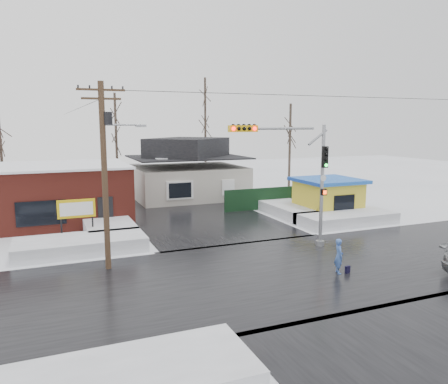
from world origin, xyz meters
name	(u,v)px	position (x,y,z in m)	size (l,w,h in m)	color
ground	(287,270)	(0.00, 0.00, 0.00)	(120.00, 120.00, 0.00)	white
road_ns	(287,270)	(0.00, 0.00, 0.01)	(10.00, 120.00, 0.02)	black
road_ew	(287,270)	(0.00, 0.00, 0.01)	(120.00, 10.00, 0.02)	black
snowbank_nw	(81,245)	(-9.00, 7.00, 0.40)	(7.00, 3.00, 0.80)	white
snowbank_ne	(347,218)	(9.00, 7.00, 0.40)	(7.00, 3.00, 0.80)	white
snowbank_sw	(124,383)	(-9.00, -7.00, 0.35)	(7.00, 3.00, 0.70)	white
snowbank_nside_w	(106,223)	(-7.00, 12.00, 0.40)	(3.00, 8.00, 0.80)	white
snowbank_nside_e	(286,208)	(7.00, 12.00, 0.40)	(3.00, 8.00, 0.80)	white
traffic_signal	(299,170)	(2.43, 2.97, 4.54)	(6.05, 0.68, 7.00)	gray
utility_pole	(106,165)	(-7.93, 3.50, 5.11)	(3.15, 0.44, 9.00)	#382619
brick_building	(41,194)	(-11.00, 15.99, 2.08)	(12.20, 8.20, 4.12)	maroon
marquee_sign	(76,210)	(-9.00, 9.49, 1.92)	(2.20, 0.21, 2.55)	black
house	(188,171)	(2.00, 22.00, 2.62)	(10.40, 8.40, 5.76)	beige
kiosk	(328,197)	(9.50, 9.99, 1.46)	(4.60, 4.60, 2.88)	gold
fence	(269,198)	(6.50, 14.00, 0.90)	(8.00, 0.12, 1.80)	black
tree_far_left	(115,114)	(-4.00, 26.00, 7.95)	(3.00, 3.00, 10.00)	#332821
tree_far_mid	(205,101)	(6.00, 28.00, 9.54)	(3.00, 3.00, 12.00)	#332821
tree_far_right	(290,123)	(12.00, 20.00, 7.16)	(3.00, 3.00, 9.00)	#332821
pedestrian	(339,256)	(2.03, -1.34, 0.84)	(0.61, 0.40, 1.68)	#3F63B1
shopping_bag	(348,270)	(2.44, -1.52, 0.17)	(0.28, 0.12, 0.35)	black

